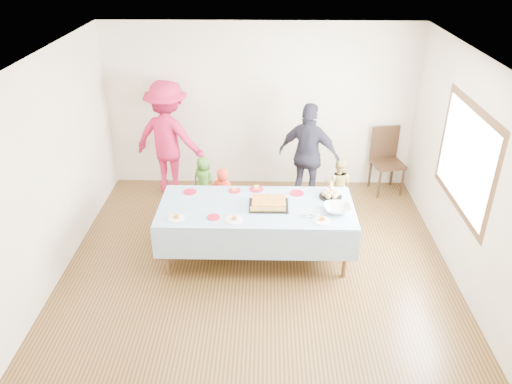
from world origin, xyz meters
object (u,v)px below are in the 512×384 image
Objects in this scene: party_table at (256,210)px; dining_chair at (386,156)px; birthday_cake at (269,203)px; adult_left at (169,138)px.

dining_chair is (2.10, 2.02, -0.13)m from party_table.
birthday_cake is 2.81m from dining_chair.
birthday_cake is (0.16, 0.00, 0.10)m from party_table.
adult_left reaches higher than party_table.
birthday_cake is 2.46m from adult_left.
party_table is 0.19m from birthday_cake.
dining_chair is at bearing 43.91° from party_table.
dining_chair reaches higher than birthday_cake.
party_table is 2.37m from adult_left.
party_table is 2.92m from dining_chair.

